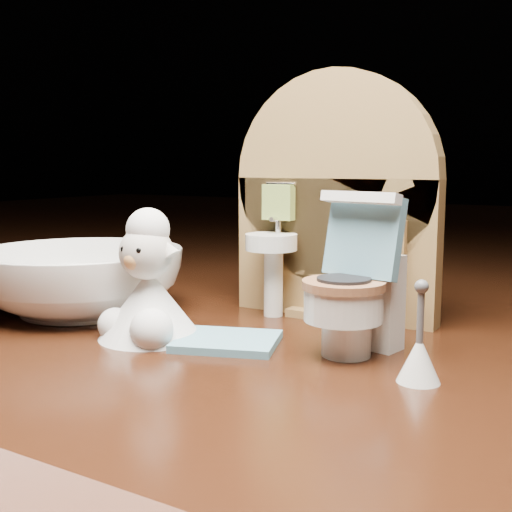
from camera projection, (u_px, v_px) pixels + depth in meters
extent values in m
cube|color=#3F1E0E|center=(284.00, 428.00, 0.35)|extent=(2.50, 2.50, 0.10)
cube|color=olive|center=(334.00, 248.00, 0.40)|extent=(0.13, 0.02, 0.09)
cylinder|color=olive|center=(336.00, 178.00, 0.39)|extent=(0.13, 0.02, 0.13)
cube|color=olive|center=(333.00, 312.00, 0.40)|extent=(0.05, 0.04, 0.01)
cylinder|color=white|center=(273.00, 281.00, 0.40)|extent=(0.01, 0.01, 0.04)
cylinder|color=white|center=(271.00, 242.00, 0.39)|extent=(0.03, 0.03, 0.01)
cylinder|color=silver|center=(278.00, 225.00, 0.40)|extent=(0.00, 0.00, 0.01)
cube|color=#88A346|center=(278.00, 202.00, 0.40)|extent=(0.02, 0.01, 0.02)
cube|color=olive|center=(385.00, 239.00, 0.37)|extent=(0.02, 0.01, 0.02)
cylinder|color=#C1B69C|center=(381.00, 250.00, 0.36)|extent=(0.02, 0.02, 0.02)
cylinder|color=white|center=(346.00, 337.00, 0.32)|extent=(0.02, 0.02, 0.02)
cylinder|color=white|center=(343.00, 304.00, 0.31)|extent=(0.04, 0.04, 0.02)
cylinder|color=#935E3C|center=(344.00, 285.00, 0.31)|extent=(0.04, 0.04, 0.00)
cube|color=white|center=(370.00, 300.00, 0.33)|extent=(0.04, 0.02, 0.05)
cube|color=#619AB1|center=(364.00, 237.00, 0.32)|extent=(0.04, 0.02, 0.04)
cube|color=white|center=(360.00, 198.00, 0.32)|extent=(0.04, 0.02, 0.01)
cylinder|color=#96B240|center=(388.00, 243.00, 0.32)|extent=(0.01, 0.01, 0.01)
cube|color=#619AB1|center=(227.00, 341.00, 0.34)|extent=(0.06, 0.06, 0.00)
cone|color=white|center=(419.00, 359.00, 0.28)|extent=(0.02, 0.02, 0.02)
cylinder|color=#59595B|center=(421.00, 316.00, 0.28)|extent=(0.00, 0.00, 0.02)
sphere|color=#59595B|center=(422.00, 287.00, 0.27)|extent=(0.01, 0.01, 0.01)
cone|color=white|center=(150.00, 304.00, 0.35)|extent=(0.06, 0.06, 0.04)
sphere|color=white|center=(152.00, 330.00, 0.33)|extent=(0.02, 0.02, 0.02)
sphere|color=white|center=(115.00, 325.00, 0.35)|extent=(0.02, 0.02, 0.02)
sphere|color=beige|center=(146.00, 253.00, 0.34)|extent=(0.03, 0.03, 0.03)
sphere|color=tan|center=(134.00, 260.00, 0.34)|extent=(0.01, 0.01, 0.01)
sphere|color=white|center=(148.00, 230.00, 0.34)|extent=(0.02, 0.02, 0.02)
cone|color=beige|center=(129.00, 244.00, 0.35)|extent=(0.01, 0.01, 0.01)
cone|color=beige|center=(168.00, 247.00, 0.34)|extent=(0.01, 0.01, 0.01)
sphere|color=black|center=(124.00, 249.00, 0.34)|extent=(0.00, 0.00, 0.00)
sphere|color=black|center=(139.00, 251.00, 0.33)|extent=(0.00, 0.00, 0.00)
imported|color=white|center=(80.00, 281.00, 0.41)|extent=(0.14, 0.14, 0.04)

